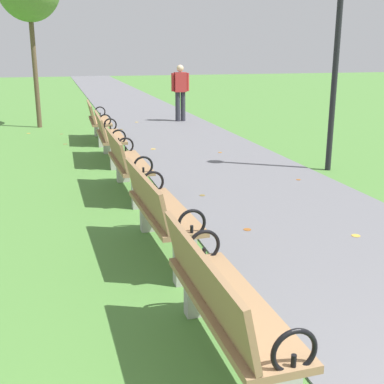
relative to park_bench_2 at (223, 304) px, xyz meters
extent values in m
cube|color=slate|center=(1.95, 15.71, -0.48)|extent=(2.89, 44.00, 0.02)
cube|color=#93704C|center=(0.05, 0.00, -0.01)|extent=(0.48, 1.61, 0.05)
cube|color=#93704C|center=(-0.14, 0.00, 0.21)|extent=(0.16, 1.60, 0.40)
cube|color=#A8A59E|center=(0.04, 0.74, -0.26)|extent=(0.20, 0.12, 0.45)
torus|color=black|center=(0.13, -0.76, 0.10)|extent=(0.27, 0.04, 0.27)
cylinder|color=black|center=(0.13, -0.76, 0.02)|extent=(0.03, 0.03, 0.12)
torus|color=black|center=(0.10, 0.76, 0.10)|extent=(0.27, 0.04, 0.27)
cylinder|color=black|center=(0.10, 0.76, 0.02)|extent=(0.03, 0.03, 0.12)
cube|color=#93704C|center=(0.05, 2.06, -0.01)|extent=(0.50, 1.62, 0.05)
cube|color=#93704C|center=(-0.14, 2.05, 0.21)|extent=(0.18, 1.60, 0.40)
cube|color=#A8A59E|center=(0.08, 1.32, -0.26)|extent=(0.20, 0.13, 0.45)
cube|color=#A8A59E|center=(0.02, 2.80, -0.26)|extent=(0.20, 0.13, 0.45)
torus|color=black|center=(0.14, 1.30, 0.10)|extent=(0.27, 0.04, 0.27)
cylinder|color=black|center=(0.14, 1.30, 0.02)|extent=(0.03, 0.03, 0.12)
torus|color=black|center=(0.08, 2.82, 0.10)|extent=(0.27, 0.04, 0.27)
cylinder|color=black|center=(0.08, 2.82, 0.02)|extent=(0.03, 0.03, 0.12)
cube|color=#93704C|center=(0.05, 4.44, -0.01)|extent=(0.46, 1.61, 0.05)
cube|color=#93704C|center=(-0.14, 4.44, 0.21)|extent=(0.14, 1.60, 0.40)
cube|color=#A8A59E|center=(0.06, 3.70, -0.26)|extent=(0.20, 0.12, 0.45)
cube|color=#A8A59E|center=(0.04, 5.18, -0.26)|extent=(0.20, 0.12, 0.45)
torus|color=black|center=(0.12, 3.68, 0.10)|extent=(0.27, 0.03, 0.27)
cylinder|color=black|center=(0.12, 3.68, 0.02)|extent=(0.03, 0.03, 0.12)
torus|color=black|center=(0.10, 5.20, 0.10)|extent=(0.27, 0.03, 0.27)
cylinder|color=black|center=(0.10, 5.20, 0.02)|extent=(0.03, 0.03, 0.12)
cube|color=#93704C|center=(0.05, 6.81, -0.01)|extent=(0.47, 1.61, 0.05)
cube|color=#93704C|center=(-0.14, 6.81, 0.21)|extent=(0.15, 1.60, 0.40)
cube|color=#A8A59E|center=(0.04, 6.07, -0.26)|extent=(0.20, 0.12, 0.45)
cube|color=#A8A59E|center=(0.07, 7.55, -0.26)|extent=(0.20, 0.12, 0.45)
torus|color=black|center=(0.10, 6.05, 0.10)|extent=(0.27, 0.03, 0.27)
cylinder|color=black|center=(0.10, 6.05, 0.02)|extent=(0.03, 0.03, 0.12)
torus|color=black|center=(0.13, 7.57, 0.10)|extent=(0.27, 0.03, 0.27)
cylinder|color=black|center=(0.13, 7.57, 0.02)|extent=(0.03, 0.03, 0.12)
cube|color=#93704C|center=(0.05, 9.04, -0.01)|extent=(0.48, 1.61, 0.05)
cube|color=#93704C|center=(-0.14, 9.05, 0.21)|extent=(0.16, 1.60, 0.40)
cube|color=#A8A59E|center=(0.04, 8.30, -0.26)|extent=(0.20, 0.12, 0.45)
cube|color=#A8A59E|center=(0.07, 9.78, -0.26)|extent=(0.20, 0.12, 0.45)
torus|color=black|center=(0.10, 8.28, 0.10)|extent=(0.27, 0.04, 0.27)
cylinder|color=black|center=(0.10, 8.28, 0.02)|extent=(0.03, 0.03, 0.12)
torus|color=black|center=(0.13, 9.80, 0.10)|extent=(0.27, 0.04, 0.27)
cylinder|color=black|center=(0.13, 9.80, 0.02)|extent=(0.03, 0.03, 0.12)
cylinder|color=brown|center=(-1.37, 11.66, 1.05)|extent=(0.13, 0.13, 3.08)
cylinder|color=#2D2D38|center=(2.72, 11.69, -0.04)|extent=(0.14, 0.14, 0.85)
cylinder|color=#2D2D38|center=(2.56, 11.69, -0.04)|extent=(0.14, 0.14, 0.85)
cube|color=#B22D2D|center=(2.64, 11.69, 0.66)|extent=(0.34, 0.22, 0.56)
sphere|color=beige|center=(2.64, 11.69, 1.05)|extent=(0.20, 0.20, 0.20)
cylinder|color=#B22D2D|center=(2.86, 11.69, 0.66)|extent=(0.09, 0.09, 0.52)
cylinder|color=#B22D2D|center=(2.42, 11.69, 0.66)|extent=(0.09, 0.09, 0.52)
cylinder|color=black|center=(3.69, 5.03, 1.11)|extent=(0.10, 0.10, 3.20)
cylinder|color=gold|center=(2.28, 1.93, -0.46)|extent=(0.11, 0.11, 0.00)
cylinder|color=#AD6B23|center=(2.29, 6.92, -0.46)|extent=(0.11, 0.11, 0.00)
cylinder|color=brown|center=(0.18, 10.50, -0.48)|extent=(0.08, 0.08, 0.00)
cylinder|color=brown|center=(0.74, 10.54, -0.46)|extent=(0.10, 0.10, 0.00)
cylinder|color=#93511E|center=(2.82, 4.45, -0.46)|extent=(0.08, 0.08, 0.00)
cylinder|color=#93511E|center=(1.15, 2.46, -0.46)|extent=(0.11, 0.11, 0.00)
cylinder|color=gold|center=(1.35, 11.77, -0.46)|extent=(0.11, 0.11, 0.00)
cylinder|color=#BC842D|center=(-1.63, 10.66, -0.48)|extent=(0.10, 0.10, 0.00)
cylinder|color=brown|center=(-0.82, 10.32, -0.48)|extent=(0.10, 0.10, 0.00)
cylinder|color=gold|center=(1.03, 7.65, -0.46)|extent=(0.16, 0.16, 0.00)
cylinder|color=brown|center=(1.04, 3.99, -0.46)|extent=(0.10, 0.10, 0.00)
cylinder|color=brown|center=(-0.77, 8.86, -0.48)|extent=(0.11, 0.11, 0.00)
camera|label=1|loc=(-0.99, -2.82, 1.62)|focal=47.21mm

